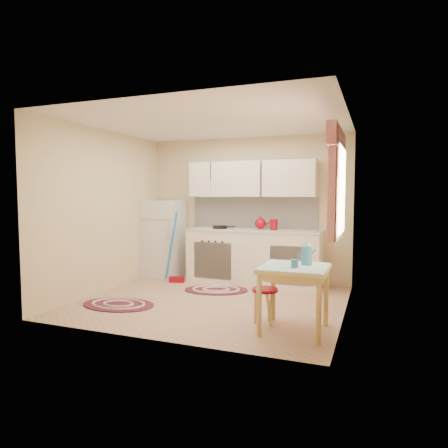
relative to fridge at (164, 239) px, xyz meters
The scene contains 14 objects.
room_shell 2.11m from the fridge, 31.86° to the right, with size 3.64×3.60×2.52m.
fridge is the anchor object (origin of this frame).
broom 0.57m from the fridge, 38.19° to the right, with size 0.28×0.12×1.20m, color blue, non-canonical shape.
base_cabinets 1.71m from the fridge, ahead, with size 2.25×0.60×0.88m, color white.
countertop 1.71m from the fridge, ahead, with size 2.27×0.62×0.04m, color beige.
frying_pan 1.13m from the fridge, ahead, with size 0.25×0.25×0.05m, color black.
red_kettle 1.84m from the fridge, ahead, with size 0.21×0.18×0.21m, color maroon, non-canonical shape.
red_canister 2.06m from the fridge, ahead, with size 0.12×0.12×0.16m, color maroon.
table 3.49m from the fridge, 36.36° to the right, with size 0.72×0.72×0.72m, color #D7B96B.
stool 3.14m from the fridge, 38.43° to the right, with size 0.30×0.30×0.42m, color maroon.
coffee_pot 3.50m from the fridge, 33.66° to the right, with size 0.15×0.12×0.29m, color teal, non-canonical shape.
mug 3.55m from the fridge, 37.45° to the right, with size 0.08×0.08×0.10m, color teal.
rug_center 1.60m from the fridge, 26.42° to the right, with size 1.00×0.66×0.02m, color maroon, non-canonical shape.
rug_left 2.04m from the fridge, 79.31° to the right, with size 1.03×0.69×0.02m, color maroon, non-canonical shape.
Camera 1 is at (2.15, -5.11, 1.52)m, focal length 32.00 mm.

